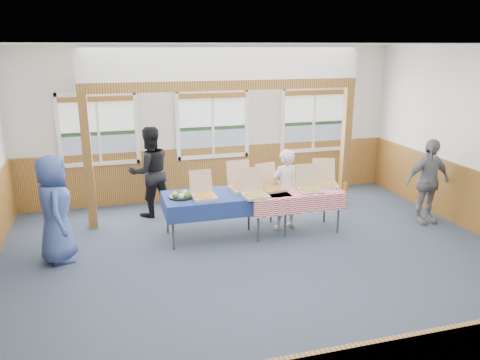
% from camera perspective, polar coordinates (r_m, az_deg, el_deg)
% --- Properties ---
extents(floor, '(8.00, 8.00, 0.00)m').
position_cam_1_polar(floor, '(7.16, 3.04, -10.34)').
color(floor, '#2B3647').
rests_on(floor, ground).
extents(ceiling, '(8.00, 8.00, 0.00)m').
position_cam_1_polar(ceiling, '(6.41, 3.48, 16.20)').
color(ceiling, white).
rests_on(ceiling, wall_back).
extents(wall_back, '(8.00, 0.00, 8.00)m').
position_cam_1_polar(wall_back, '(9.91, -3.41, 6.87)').
color(wall_back, silver).
rests_on(wall_back, floor).
extents(wall_front, '(8.00, 0.00, 8.00)m').
position_cam_1_polar(wall_front, '(3.67, 21.64, -10.71)').
color(wall_front, silver).
rests_on(wall_front, floor).
extents(wainscot_back, '(7.98, 0.05, 1.10)m').
position_cam_1_polar(wainscot_back, '(10.11, -3.28, 0.97)').
color(wainscot_back, brown).
rests_on(wainscot_back, floor).
extents(window_left, '(1.56, 0.10, 1.46)m').
position_cam_1_polar(window_left, '(9.63, -16.92, 6.41)').
color(window_left, white).
rests_on(window_left, wall_back).
extents(window_mid, '(1.56, 0.10, 1.46)m').
position_cam_1_polar(window_mid, '(9.86, -3.36, 7.29)').
color(window_mid, white).
rests_on(window_mid, wall_back).
extents(window_right, '(1.56, 0.10, 1.46)m').
position_cam_1_polar(window_right, '(10.59, 8.98, 7.73)').
color(window_right, white).
rests_on(window_right, wall_back).
extents(post_left, '(0.15, 0.15, 2.40)m').
position_cam_1_polar(post_left, '(8.60, -18.04, 1.94)').
color(post_left, '#5C3014').
rests_on(post_left, floor).
extents(post_right, '(0.15, 0.15, 2.40)m').
position_cam_1_polar(post_right, '(9.75, 12.76, 3.95)').
color(post_right, '#5C3014').
rests_on(post_right, floor).
extents(cross_beam, '(5.15, 0.18, 0.18)m').
position_cam_1_polar(cross_beam, '(8.64, -1.73, 11.48)').
color(cross_beam, '#5C3014').
rests_on(cross_beam, post_left).
extents(table_left, '(2.28, 1.57, 0.76)m').
position_cam_1_polar(table_left, '(7.98, -1.79, -2.01)').
color(table_left, '#373737').
rests_on(table_left, floor).
extents(table_right, '(1.78, 1.11, 0.76)m').
position_cam_1_polar(table_right, '(8.18, 6.59, -1.74)').
color(table_right, '#373737').
rests_on(table_right, floor).
extents(pizza_box_a, '(0.40, 0.48, 0.42)m').
position_cam_1_polar(pizza_box_a, '(7.76, -4.48, -1.68)').
color(pizza_box_a, tan).
rests_on(pizza_box_a, table_left).
extents(pizza_box_b, '(0.46, 0.54, 0.46)m').
position_cam_1_polar(pizza_box_b, '(8.18, 0.28, -0.66)').
color(pizza_box_b, tan).
rests_on(pizza_box_b, table_left).
extents(pizza_box_c, '(0.43, 0.51, 0.44)m').
position_cam_1_polar(pizza_box_c, '(7.81, 1.77, -1.52)').
color(pizza_box_c, tan).
rests_on(pizza_box_c, table_right).
extents(pizza_box_d, '(0.47, 0.54, 0.43)m').
position_cam_1_polar(pizza_box_d, '(8.19, 3.80, -0.70)').
color(pizza_box_d, tan).
rests_on(pizza_box_d, table_right).
extents(pizza_box_e, '(0.43, 0.51, 0.43)m').
position_cam_1_polar(pizza_box_e, '(8.17, 8.47, -0.88)').
color(pizza_box_e, tan).
rests_on(pizza_box_e, table_right).
extents(pizza_box_f, '(0.53, 0.59, 0.45)m').
position_cam_1_polar(pizza_box_f, '(8.53, 10.37, -0.23)').
color(pizza_box_f, tan).
rests_on(pizza_box_f, table_right).
extents(veggie_tray, '(0.42, 0.42, 0.09)m').
position_cam_1_polar(veggie_tray, '(7.81, -7.13, -1.89)').
color(veggie_tray, black).
rests_on(veggie_tray, table_left).
extents(drink_glass, '(0.07, 0.07, 0.15)m').
position_cam_1_polar(drink_glass, '(8.28, 12.73, -0.81)').
color(drink_glass, '#9C571A').
rests_on(drink_glass, table_right).
extents(woman_white, '(0.59, 0.45, 1.46)m').
position_cam_1_polar(woman_white, '(8.32, 5.47, -1.15)').
color(woman_white, silver).
rests_on(woman_white, floor).
extents(woman_black, '(0.98, 0.85, 1.74)m').
position_cam_1_polar(woman_black, '(9.07, -10.92, 1.00)').
color(woman_black, black).
rests_on(woman_black, floor).
extents(man_blue, '(0.62, 0.87, 1.66)m').
position_cam_1_polar(man_blue, '(7.53, -21.62, -3.30)').
color(man_blue, '#384C8E').
rests_on(man_blue, floor).
extents(person_grey, '(0.95, 0.44, 1.58)m').
position_cam_1_polar(person_grey, '(9.21, 21.90, -0.16)').
color(person_grey, slate).
rests_on(person_grey, floor).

